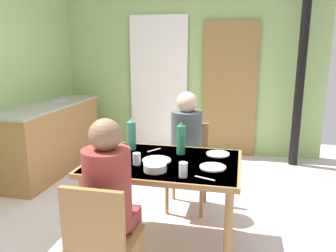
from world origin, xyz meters
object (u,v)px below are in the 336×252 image
chair_far_diner (188,160)px  water_bottle_green_near (181,139)px  serving_bowl_center (155,167)px  person_near_diner (108,187)px  kitchen_counter (49,138)px  dining_table (164,171)px  water_bottle_green_far (132,135)px  chair_near_diner (102,239)px  person_far_diner (186,137)px

chair_far_diner → water_bottle_green_near: size_ratio=3.13×
serving_bowl_center → person_near_diner: bearing=-115.5°
chair_far_diner → kitchen_counter: bearing=-17.7°
kitchen_counter → dining_table: (1.91, -1.41, 0.21)m
dining_table → water_bottle_green_far: bearing=145.4°
dining_table → serving_bowl_center: bearing=-93.2°
chair_near_diner → water_bottle_green_far: size_ratio=3.08×
person_near_diner → dining_table: bearing=72.0°
water_bottle_green_near → person_far_diner: bearing=93.3°
kitchen_counter → dining_table: bearing=-36.4°
person_far_diner → water_bottle_green_near: size_ratio=2.77×
water_bottle_green_far → kitchen_counter: bearing=143.2°
chair_far_diner → serving_bowl_center: 1.05m
chair_far_diner → water_bottle_green_near: 0.69m
kitchen_counter → chair_near_diner: kitchen_counter is taller
chair_far_diner → serving_bowl_center: size_ratio=5.12×
chair_far_diner → dining_table: bearing=84.5°
water_bottle_green_near → serving_bowl_center: (-0.11, -0.43, -0.10)m
person_far_diner → water_bottle_green_far: person_far_diner is taller
kitchen_counter → water_bottle_green_near: (2.01, -1.20, 0.43)m
kitchen_counter → water_bottle_green_far: bearing=-36.8°
chair_far_diner → water_bottle_green_far: size_ratio=3.08×
kitchen_counter → dining_table: size_ratio=1.53×
kitchen_counter → serving_bowl_center: (1.90, -1.64, 0.33)m
serving_bowl_center → kitchen_counter: bearing=139.2°
chair_far_diner → water_bottle_green_far: bearing=51.7°
dining_table → chair_far_diner: 0.80m
chair_near_diner → chair_far_diner: same height
person_near_diner → water_bottle_green_far: size_ratio=2.73×
dining_table → water_bottle_green_far: size_ratio=4.26×
chair_near_diner → person_far_diner: size_ratio=1.13×
kitchen_counter → water_bottle_green_far: 2.00m
person_near_diner → water_bottle_green_far: bearing=99.1°
water_bottle_green_near → water_bottle_green_far: 0.45m
dining_table → serving_bowl_center: (-0.01, -0.23, 0.11)m
person_near_diner → serving_bowl_center: (0.19, 0.41, -0.01)m
chair_near_diner → water_bottle_green_near: bearing=72.6°
water_bottle_green_near → water_bottle_green_far: water_bottle_green_far is taller
person_far_diner → chair_near_diner: bearing=78.7°
chair_far_diner → water_bottle_green_far: (-0.42, -0.54, 0.38)m
dining_table → person_far_diner: size_ratio=1.56×
chair_far_diner → water_bottle_green_near: (0.02, -0.57, 0.38)m
dining_table → water_bottle_green_near: 0.31m
person_near_diner → water_bottle_green_near: 0.90m
kitchen_counter → chair_near_diner: 2.77m
dining_table → water_bottle_green_near: (0.10, 0.20, 0.21)m
person_near_diner → serving_bowl_center: bearing=64.5°
kitchen_counter → water_bottle_green_far: (1.56, -1.17, 0.43)m
person_far_diner → water_bottle_green_near: person_far_diner is taller
person_far_diner → water_bottle_green_near: bearing=93.3°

